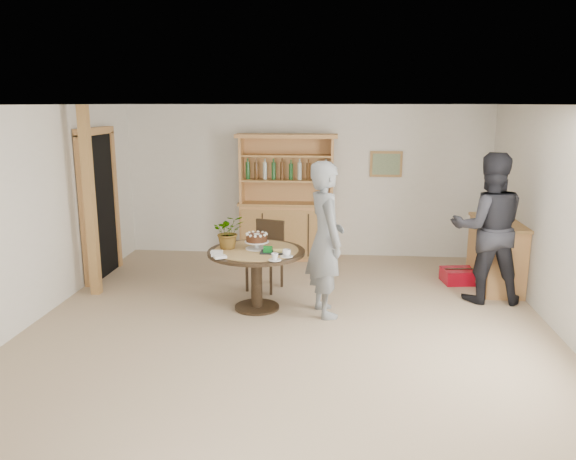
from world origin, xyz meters
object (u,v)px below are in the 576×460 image
at_px(dining_chair, 267,250).
at_px(adult_person, 488,228).
at_px(hutch, 287,217).
at_px(sideboard, 496,254).
at_px(dining_table, 256,262).
at_px(red_suitcase, 464,276).
at_px(teen_boy, 326,239).

relative_size(dining_chair, adult_person, 0.49).
distance_m(hutch, sideboard, 3.29).
height_order(sideboard, adult_person, adult_person).
height_order(sideboard, dining_chair, dining_chair).
xyz_separation_m(dining_table, adult_person, (2.90, 0.57, 0.36)).
height_order(dining_table, red_suitcase, dining_table).
bearing_deg(adult_person, dining_chair, -4.75).
relative_size(dining_chair, red_suitcase, 1.46).
height_order(dining_table, adult_person, adult_person).
bearing_deg(sideboard, dining_chair, -173.93).
xyz_separation_m(teen_boy, red_suitcase, (1.96, 1.39, -0.83)).
distance_m(hutch, teen_boy, 2.61).
xyz_separation_m(sideboard, dining_table, (-3.20, -1.16, 0.13)).
xyz_separation_m(hutch, adult_person, (2.74, -1.84, 0.27)).
bearing_deg(adult_person, sideboard, -116.19).
height_order(dining_table, teen_boy, teen_boy).
bearing_deg(dining_chair, teen_boy, -30.21).
height_order(hutch, red_suitcase, hutch).
bearing_deg(red_suitcase, adult_person, -90.80).
bearing_deg(red_suitcase, teen_boy, -152.54).
bearing_deg(teen_boy, dining_table, 64.25).
distance_m(sideboard, dining_table, 3.40).
distance_m(dining_chair, teen_boy, 1.30).
height_order(dining_table, dining_chair, dining_chair).
xyz_separation_m(sideboard, red_suitcase, (-0.39, 0.13, -0.37)).
xyz_separation_m(hutch, teen_boy, (0.69, -2.50, 0.25)).
bearing_deg(hutch, red_suitcase, -22.74).
distance_m(dining_chair, adult_person, 2.92).
xyz_separation_m(dining_table, red_suitcase, (2.81, 1.29, -0.50)).
distance_m(dining_table, adult_person, 2.98).
relative_size(hutch, sideboard, 1.62).
bearing_deg(dining_chair, dining_table, -73.64).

